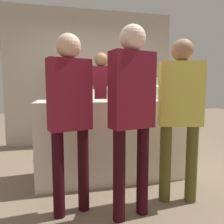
# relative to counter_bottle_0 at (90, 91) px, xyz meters

# --- Properties ---
(ground_plane) EXTENTS (16.00, 16.00, 0.00)m
(ground_plane) POSITION_rel_counter_bottle_0_xyz_m (0.27, -0.12, -1.15)
(ground_plane) COLOR #7A6651
(bar_counter) EXTENTS (1.92, 0.69, 1.03)m
(bar_counter) POSITION_rel_counter_bottle_0_xyz_m (0.27, -0.12, -0.63)
(bar_counter) COLOR beige
(bar_counter) RESTS_ON ground_plane
(back_wall) EXTENTS (3.52, 0.12, 2.80)m
(back_wall) POSITION_rel_counter_bottle_0_xyz_m (0.27, 1.82, 0.25)
(back_wall) COLOR #B2A899
(back_wall) RESTS_ON ground_plane
(back_shelf) EXTENTS (1.75, 0.18, 1.64)m
(back_shelf) POSITION_rel_counter_bottle_0_xyz_m (0.26, 1.64, -0.08)
(back_shelf) COLOR #897056
(back_shelf) RESTS_ON ground_plane
(counter_bottle_0) EXTENTS (0.08, 0.08, 0.32)m
(counter_bottle_0) POSITION_rel_counter_bottle_0_xyz_m (0.00, 0.00, 0.00)
(counter_bottle_0) COLOR brown
(counter_bottle_0) RESTS_ON bar_counter
(counter_bottle_1) EXTENTS (0.07, 0.07, 0.36)m
(counter_bottle_1) POSITION_rel_counter_bottle_0_xyz_m (1.11, -0.23, 0.02)
(counter_bottle_1) COLOR silver
(counter_bottle_1) RESTS_ON bar_counter
(counter_bottle_2) EXTENTS (0.07, 0.07, 0.31)m
(counter_bottle_2) POSITION_rel_counter_bottle_0_xyz_m (0.24, -0.09, -0.00)
(counter_bottle_2) COLOR silver
(counter_bottle_2) RESTS_ON bar_counter
(counter_bottle_3) EXTENTS (0.08, 0.08, 0.37)m
(counter_bottle_3) POSITION_rel_counter_bottle_0_xyz_m (-0.26, 0.00, 0.03)
(counter_bottle_3) COLOR black
(counter_bottle_3) RESTS_ON bar_counter
(counter_bottle_4) EXTENTS (0.09, 0.09, 0.33)m
(counter_bottle_4) POSITION_rel_counter_bottle_0_xyz_m (0.98, 0.09, 0.00)
(counter_bottle_4) COLOR silver
(counter_bottle_4) RESTS_ON bar_counter
(wine_glass) EXTENTS (0.07, 0.07, 0.17)m
(wine_glass) POSITION_rel_counter_bottle_0_xyz_m (0.90, -0.18, 0.00)
(wine_glass) COLOR silver
(wine_glass) RESTS_ON bar_counter
(ice_bucket) EXTENTS (0.20, 0.20, 0.22)m
(ice_bucket) POSITION_rel_counter_bottle_0_xyz_m (0.71, -0.27, -0.01)
(ice_bucket) COLOR #846647
(ice_bucket) RESTS_ON bar_counter
(cork_jar) EXTENTS (0.12, 0.12, 0.15)m
(cork_jar) POSITION_rel_counter_bottle_0_xyz_m (-0.03, -0.17, -0.05)
(cork_jar) COLOR silver
(cork_jar) RESTS_ON bar_counter
(customer_left) EXTENTS (0.41, 0.27, 1.67)m
(customer_left) POSITION_rel_counter_bottle_0_xyz_m (-0.30, -0.89, -0.15)
(customer_left) COLOR black
(customer_left) RESTS_ON ground_plane
(customer_right) EXTENTS (0.46, 0.29, 1.67)m
(customer_right) POSITION_rel_counter_bottle_0_xyz_m (0.80, -0.91, -0.16)
(customer_right) COLOR brown
(customer_right) RESTS_ON ground_plane
(server_behind_counter) EXTENTS (0.49, 0.30, 1.78)m
(server_behind_counter) POSITION_rel_counter_bottle_0_xyz_m (0.30, 0.83, -0.09)
(server_behind_counter) COLOR black
(server_behind_counter) RESTS_ON ground_plane
(customer_center) EXTENTS (0.42, 0.27, 1.73)m
(customer_center) POSITION_rel_counter_bottle_0_xyz_m (0.23, -1.07, -0.11)
(customer_center) COLOR black
(customer_center) RESTS_ON ground_plane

